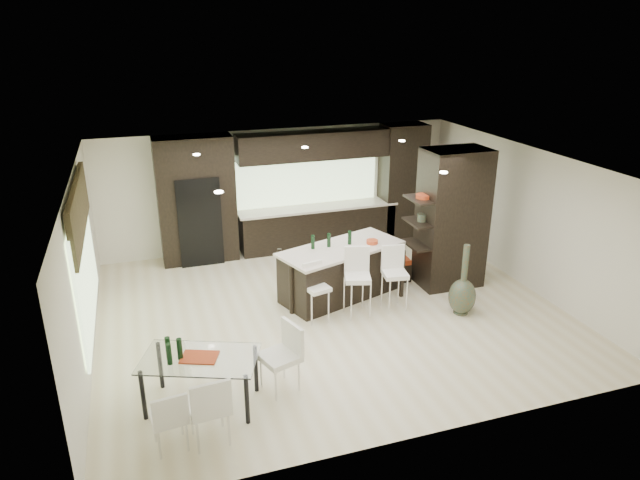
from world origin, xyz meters
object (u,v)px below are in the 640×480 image
object	(u,v)px
chair_end	(280,362)
floor_vase	(464,280)
stool_left	(317,298)
chair_far	(169,420)
stool_right	(394,285)
dining_table	(202,381)
chair_near	(209,410)
bench	(379,270)
kitchen_island	(341,271)
stool_mid	(357,289)

from	to	relation	value
chair_end	floor_vase	bearing A→B (deg)	-90.33
stool_left	chair_far	size ratio (longest dim) A/B	1.09
stool_right	floor_vase	distance (m)	1.21
chair_far	chair_end	distance (m)	1.71
stool_left	chair_far	xyz separation A→B (m)	(-2.68, -2.46, -0.03)
chair_far	dining_table	bearing A→B (deg)	50.06
stool_right	chair_near	bearing A→B (deg)	-136.68
bench	kitchen_island	bearing A→B (deg)	-156.62
chair_far	floor_vase	bearing A→B (deg)	13.63
stool_mid	chair_far	world-z (taller)	stool_mid
kitchen_island	chair_far	distance (m)	4.70
floor_vase	chair_near	bearing A→B (deg)	-157.72
kitchen_island	stool_mid	bearing A→B (deg)	-108.80
stool_right	chair_near	distance (m)	4.41
stool_left	chair_end	bearing A→B (deg)	-135.99
stool_right	stool_left	bearing A→B (deg)	-171.60
stool_right	chair_far	bearing A→B (deg)	-140.18
floor_vase	chair_near	distance (m)	5.10
stool_mid	chair_near	bearing A→B (deg)	-123.29
chair_end	bench	bearing A→B (deg)	-62.49
chair_far	kitchen_island	bearing A→B (deg)	37.23
bench	dining_table	world-z (taller)	dining_table
stool_mid	kitchen_island	bearing A→B (deg)	106.69
stool_mid	floor_vase	xyz separation A→B (m)	(1.79, -0.52, 0.16)
kitchen_island	stool_right	world-z (taller)	kitchen_island
stool_mid	floor_vase	world-z (taller)	floor_vase
bench	chair_end	world-z (taller)	chair_end
dining_table	chair_end	size ratio (longest dim) A/B	1.67
stool_mid	chair_near	xyz separation A→B (m)	(-2.93, -2.46, -0.05)
dining_table	kitchen_island	bearing A→B (deg)	62.66
floor_vase	kitchen_island	bearing A→B (deg)	143.03
stool_right	stool_mid	bearing A→B (deg)	-169.80
stool_left	stool_right	xyz separation A→B (m)	(1.44, -0.02, 0.05)
stool_right	floor_vase	xyz separation A→B (m)	(1.07, -0.54, 0.18)
kitchen_island	stool_right	distance (m)	1.09
floor_vase	dining_table	world-z (taller)	floor_vase
bench	chair_near	size ratio (longest dim) A/B	1.34
stool_mid	chair_end	world-z (taller)	stool_mid
bench	chair_end	distance (m)	4.03
kitchen_island	dining_table	bearing A→B (deg)	-157.92
stool_mid	dining_table	distance (m)	3.39
stool_mid	dining_table	xyz separation A→B (m)	(-2.93, -1.71, -0.13)
stool_right	kitchen_island	bearing A→B (deg)	140.83
stool_left	bench	size ratio (longest dim) A/B	0.70
kitchen_island	stool_mid	distance (m)	0.83
kitchen_island	chair_end	world-z (taller)	kitchen_island
stool_left	dining_table	size ratio (longest dim) A/B	0.56
dining_table	chair_far	world-z (taller)	chair_far
stool_left	dining_table	bearing A→B (deg)	-154.89
kitchen_island	stool_right	bearing A→B (deg)	-67.20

